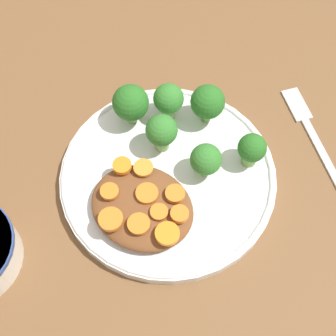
% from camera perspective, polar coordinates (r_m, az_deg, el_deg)
% --- Properties ---
extents(ground_plane, '(4.00, 4.00, 0.00)m').
position_cam_1_polar(ground_plane, '(0.59, 0.00, -1.44)').
color(ground_plane, brown).
extents(plate, '(0.27, 0.27, 0.02)m').
position_cam_1_polar(plate, '(0.58, 0.00, -0.97)').
color(plate, white).
rests_on(plate, ground_plane).
extents(stew_mound, '(0.12, 0.10, 0.02)m').
position_cam_1_polar(stew_mound, '(0.54, -3.10, -4.80)').
color(stew_mound, brown).
rests_on(stew_mound, plate).
extents(broccoli_floret_0, '(0.04, 0.04, 0.05)m').
position_cam_1_polar(broccoli_floret_0, '(0.55, 4.64, 1.01)').
color(broccoli_floret_0, '#7FA85B').
rests_on(broccoli_floret_0, plate).
extents(broccoli_floret_1, '(0.04, 0.04, 0.05)m').
position_cam_1_polar(broccoli_floret_1, '(0.59, 0.07, 8.32)').
color(broccoli_floret_1, '#759E51').
rests_on(broccoli_floret_1, plate).
extents(broccoli_floret_2, '(0.04, 0.04, 0.06)m').
position_cam_1_polar(broccoli_floret_2, '(0.56, -0.79, 4.47)').
color(broccoli_floret_2, '#7FA85B').
rests_on(broccoli_floret_2, plate).
extents(broccoli_floret_3, '(0.04, 0.04, 0.06)m').
position_cam_1_polar(broccoli_floret_3, '(0.59, 4.54, 8.12)').
color(broccoli_floret_3, '#759E51').
rests_on(broccoli_floret_3, plate).
extents(broccoli_floret_4, '(0.04, 0.04, 0.05)m').
position_cam_1_polar(broccoli_floret_4, '(0.57, 10.17, 2.27)').
color(broccoli_floret_4, '#759E51').
rests_on(broccoli_floret_4, plate).
extents(broccoli_floret_5, '(0.05, 0.05, 0.06)m').
position_cam_1_polar(broccoli_floret_5, '(0.59, -4.58, 7.88)').
color(broccoli_floret_5, '#7FA85B').
rests_on(broccoli_floret_5, plate).
extents(carrot_slice_0, '(0.03, 0.03, 0.01)m').
position_cam_1_polar(carrot_slice_0, '(0.53, -2.62, -3.09)').
color(carrot_slice_0, orange).
rests_on(carrot_slice_0, stew_mound).
extents(carrot_slice_1, '(0.02, 0.02, 0.01)m').
position_cam_1_polar(carrot_slice_1, '(0.53, 0.87, -3.15)').
color(carrot_slice_1, orange).
rests_on(carrot_slice_1, stew_mound).
extents(carrot_slice_2, '(0.03, 0.03, 0.01)m').
position_cam_1_polar(carrot_slice_2, '(0.52, -6.99, -6.23)').
color(carrot_slice_2, orange).
rests_on(carrot_slice_2, stew_mound).
extents(carrot_slice_3, '(0.03, 0.03, 0.00)m').
position_cam_1_polar(carrot_slice_3, '(0.52, -3.60, -6.81)').
color(carrot_slice_3, orange).
rests_on(carrot_slice_3, stew_mound).
extents(carrot_slice_4, '(0.02, 0.02, 0.00)m').
position_cam_1_polar(carrot_slice_4, '(0.55, -3.02, 0.03)').
color(carrot_slice_4, orange).
rests_on(carrot_slice_4, stew_mound).
extents(carrot_slice_5, '(0.03, 0.03, 0.01)m').
position_cam_1_polar(carrot_slice_5, '(0.51, -0.08, -8.01)').
color(carrot_slice_5, orange).
rests_on(carrot_slice_5, stew_mound).
extents(carrot_slice_6, '(0.02, 0.02, 0.00)m').
position_cam_1_polar(carrot_slice_6, '(0.54, -7.15, -2.84)').
color(carrot_slice_6, orange).
rests_on(carrot_slice_6, stew_mound).
extents(carrot_slice_7, '(0.02, 0.02, 0.01)m').
position_cam_1_polar(carrot_slice_7, '(0.55, -5.62, 0.29)').
color(carrot_slice_7, orange).
rests_on(carrot_slice_7, stew_mound).
extents(carrot_slice_8, '(0.02, 0.02, 0.01)m').
position_cam_1_polar(carrot_slice_8, '(0.52, 1.42, -5.62)').
color(carrot_slice_8, orange).
rests_on(carrot_slice_8, stew_mound).
extents(carrot_slice_9, '(0.02, 0.02, 0.00)m').
position_cam_1_polar(carrot_slice_9, '(0.52, -1.10, -5.37)').
color(carrot_slice_9, orange).
rests_on(carrot_slice_9, stew_mound).
extents(fork, '(0.14, 0.13, 0.01)m').
position_cam_1_polar(fork, '(0.65, 16.98, 4.49)').
color(fork, silver).
rests_on(fork, ground_plane).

